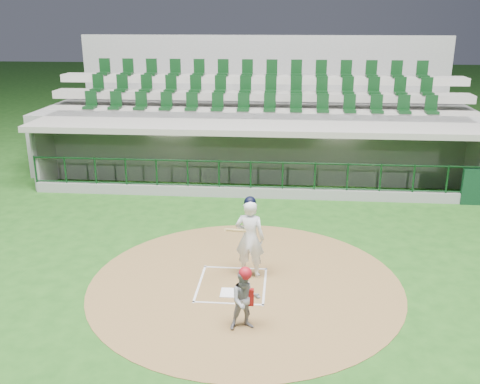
# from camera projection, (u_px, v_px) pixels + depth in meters

# --- Properties ---
(ground) EXTENTS (120.00, 120.00, 0.00)m
(ground) POSITION_uv_depth(u_px,v_px,m) (233.00, 279.00, 12.56)
(ground) COLOR #1B4915
(ground) RESTS_ON ground
(dirt_circle) EXTENTS (7.20, 7.20, 0.01)m
(dirt_circle) POSITION_uv_depth(u_px,v_px,m) (245.00, 283.00, 12.34)
(dirt_circle) COLOR brown
(dirt_circle) RESTS_ON ground
(home_plate) EXTENTS (0.43, 0.43, 0.02)m
(home_plate) POSITION_uv_depth(u_px,v_px,m) (230.00, 293.00, 11.89)
(home_plate) COLOR white
(home_plate) RESTS_ON dirt_circle
(batter_box_chalk) EXTENTS (1.55, 1.80, 0.01)m
(batter_box_chalk) POSITION_uv_depth(u_px,v_px,m) (232.00, 284.00, 12.27)
(batter_box_chalk) COLOR white
(batter_box_chalk) RESTS_ON ground
(dugout_structure) EXTENTS (16.40, 3.70, 3.00)m
(dugout_structure) POSITION_uv_depth(u_px,v_px,m) (257.00, 157.00, 19.65)
(dugout_structure) COLOR gray
(dugout_structure) RESTS_ON ground
(seating_deck) EXTENTS (17.00, 6.72, 5.15)m
(seating_deck) POSITION_uv_depth(u_px,v_px,m) (259.00, 127.00, 22.43)
(seating_deck) COLOR gray
(seating_deck) RESTS_ON ground
(batter) EXTENTS (0.92, 0.92, 1.98)m
(batter) POSITION_uv_depth(u_px,v_px,m) (250.00, 237.00, 12.42)
(batter) COLOR white
(batter) RESTS_ON dirt_circle
(catcher) EXTENTS (0.71, 0.61, 1.33)m
(catcher) POSITION_uv_depth(u_px,v_px,m) (245.00, 299.00, 10.37)
(catcher) COLOR gray
(catcher) RESTS_ON dirt_circle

